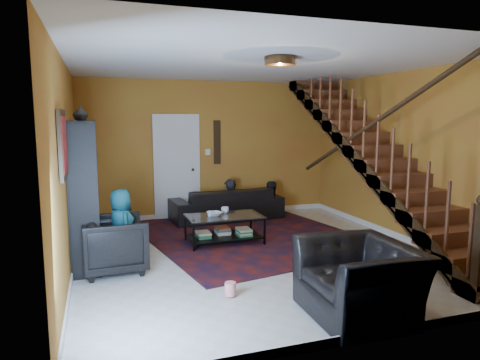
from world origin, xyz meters
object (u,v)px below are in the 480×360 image
Objects in this scene: bookshelf at (86,193)px; coffee_table at (224,227)px; armchair_left at (115,244)px; armchair_right at (359,280)px; sofa at (227,204)px.

bookshelf reaches higher than coffee_table.
armchair_right is at bearing -135.70° from armchair_left.
coffee_table is at bearing -68.80° from armchair_left.
armchair_left is at bearing 42.75° from sofa.
armchair_left is at bearing -155.68° from coffee_table.
coffee_table is (-0.59, 2.93, -0.11)m from armchair_right.
armchair_right is (0.06, -4.55, 0.05)m from sofa.
bookshelf is 0.99m from armchair_left.
sofa is at bearing -46.45° from armchair_left.
armchair_left is 0.71× the size of armchair_right.
armchair_right is (2.33, -2.14, 0.00)m from armchair_left.
armchair_right is at bearing 86.85° from sofa.
armchair_left is (0.35, -0.71, -0.59)m from bookshelf.
armchair_left is at bearing -130.96° from armchair_right.
armchair_right reaches higher than armchair_left.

